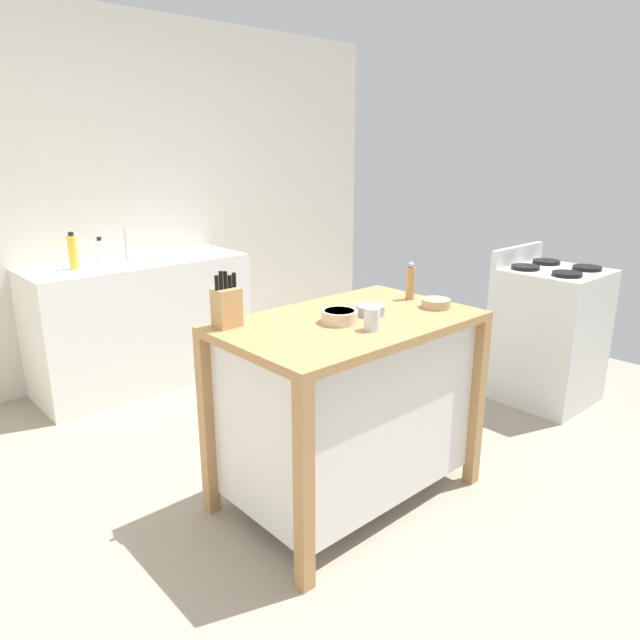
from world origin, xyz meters
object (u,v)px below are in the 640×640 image
(knife_block, at_px, (227,306))
(sink_faucet, at_px, (126,243))
(bowl_ceramic_small, at_px, (370,310))
(bowl_ceramic_wide, at_px, (436,303))
(bottle_hand_soap, at_px, (100,251))
(drinking_cup, at_px, (372,319))
(pepper_grinder, at_px, (410,282))
(trash_bin, at_px, (437,386))
(stove, at_px, (548,334))
(kitchen_island, at_px, (348,401))
(bowl_stoneware_deep, at_px, (339,316))
(bottle_spray_cleaner, at_px, (73,252))

(knife_block, xyz_separation_m, sink_faucet, (0.40, 1.92, 0.00))
(sink_faucet, bearing_deg, bowl_ceramic_small, -84.89)
(bowl_ceramic_wide, relative_size, bottle_hand_soap, 0.77)
(bowl_ceramic_small, distance_m, drinking_cup, 0.24)
(drinking_cup, height_order, pepper_grinder, pepper_grinder)
(bowl_ceramic_wide, bearing_deg, sink_faucet, 102.71)
(knife_block, distance_m, trash_bin, 1.50)
(bowl_ceramic_wide, bearing_deg, bowl_ceramic_small, 158.33)
(sink_faucet, height_order, stove, sink_faucet)
(bowl_ceramic_small, height_order, stove, stove)
(drinking_cup, xyz_separation_m, sink_faucet, (-0.03, 2.38, 0.05))
(bowl_ceramic_small, bearing_deg, kitchen_island, 173.72)
(kitchen_island, distance_m, stove, 1.84)
(trash_bin, bearing_deg, bottle_hand_soap, 119.02)
(trash_bin, height_order, bottle_hand_soap, bottle_hand_soap)
(bowl_ceramic_small, bearing_deg, bowl_stoneware_deep, 179.65)
(bottle_spray_cleaner, height_order, stove, bottle_spray_cleaner)
(bowl_stoneware_deep, height_order, bottle_spray_cleaner, bottle_spray_cleaner)
(bowl_ceramic_small, bearing_deg, bowl_ceramic_wide, -21.67)
(pepper_grinder, distance_m, trash_bin, 0.78)
(bowl_stoneware_deep, relative_size, pepper_grinder, 0.85)
(kitchen_island, relative_size, bowl_stoneware_deep, 7.26)
(knife_block, distance_m, bowl_ceramic_small, 0.67)
(bottle_spray_cleaner, distance_m, stove, 3.20)
(stove, bearing_deg, trash_bin, 171.23)
(sink_faucet, bearing_deg, bowl_ceramic_wide, -77.29)
(bowl_ceramic_wide, distance_m, sink_faucet, 2.40)
(pepper_grinder, distance_m, stove, 1.47)
(bottle_spray_cleaner, bearing_deg, pepper_grinder, -64.06)
(trash_bin, distance_m, bottle_spray_cleaner, 2.48)
(drinking_cup, distance_m, trash_bin, 1.13)
(bottle_spray_cleaner, xyz_separation_m, bottle_hand_soap, (0.20, 0.07, -0.03))
(bowl_ceramic_small, xyz_separation_m, bowl_stoneware_deep, (-0.20, 0.00, 0.01))
(bottle_spray_cleaner, bearing_deg, bowl_ceramic_wide, -66.76)
(bottle_hand_soap, bearing_deg, bowl_stoneware_deep, -84.22)
(bowl_ceramic_small, distance_m, bottle_spray_cleaner, 2.17)
(knife_block, distance_m, drinking_cup, 0.63)
(bowl_stoneware_deep, relative_size, bottle_spray_cleaner, 0.68)
(sink_faucet, bearing_deg, stove, -49.67)
(bowl_stoneware_deep, relative_size, drinking_cup, 1.69)
(kitchen_island, distance_m, knife_block, 0.74)
(sink_faucet, height_order, bottle_spray_cleaner, bottle_spray_cleaner)
(knife_block, bearing_deg, sink_faucet, 78.14)
(bowl_stoneware_deep, distance_m, bottle_spray_cleaner, 2.12)
(bottle_spray_cleaner, height_order, bottle_hand_soap, bottle_spray_cleaner)
(trash_bin, xyz_separation_m, stove, (1.00, -0.15, 0.15))
(kitchen_island, distance_m, bottle_hand_soap, 2.20)
(bowl_stoneware_deep, bearing_deg, drinking_cup, -80.57)
(bowl_stoneware_deep, height_order, stove, stove)
(knife_block, bearing_deg, bottle_spray_cleaner, 90.55)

